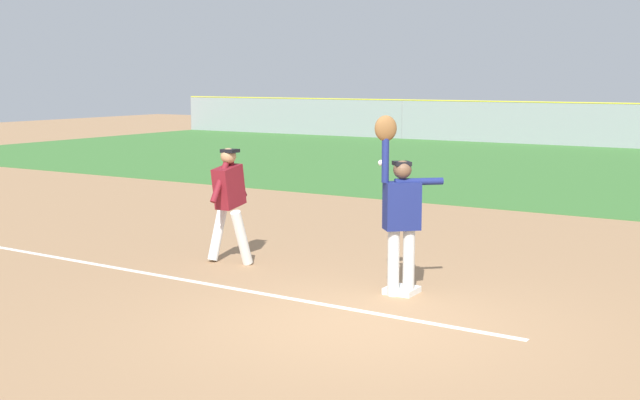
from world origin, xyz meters
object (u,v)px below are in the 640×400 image
baseball (381,163)px  parked_car_black (602,126)px  first_base (402,290)px  runner (229,197)px  fielder (400,208)px  parked_car_tan (497,122)px

baseball → parked_car_black: bearing=97.9°
baseball → parked_car_black: baseball is taller
first_base → runner: 3.11m
fielder → parked_car_black: (-4.14, 27.84, -0.45)m
runner → parked_car_tan: size_ratio=0.39×
baseball → parked_car_black: 28.13m
first_base → fielder: fielder is taller
runner → parked_car_black: runner is taller
first_base → parked_car_tan: size_ratio=0.09×
fielder → baseball: (-0.28, -0.01, 0.56)m
first_base → parked_car_black: parked_car_black is taller
baseball → runner: bearing=172.7°
runner → parked_car_tan: runner is taller
parked_car_black → baseball: bearing=-80.4°
first_base → baseball: size_ratio=5.14×
first_base → fielder: size_ratio=0.17×
first_base → runner: runner is taller
parked_car_tan → parked_car_black: size_ratio=0.99×
fielder → parked_car_black: bearing=-33.7°
first_base → parked_car_black: size_ratio=0.09×
first_base → runner: bearing=175.5°
fielder → baseball: size_ratio=30.81×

